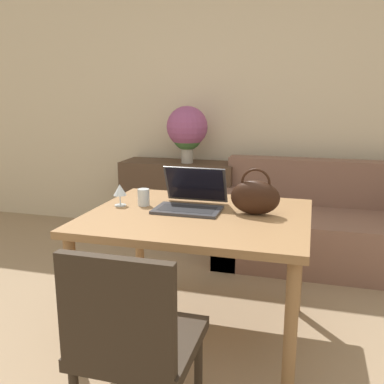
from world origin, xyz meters
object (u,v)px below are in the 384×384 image
object	(u,v)px
laptop	(191,197)
wine_glass	(120,191)
chair	(132,339)
flower_vase	(187,130)
handbag	(255,197)
drinking_glass	(144,197)
couch	(325,229)

from	to	relation	value
laptop	wine_glass	world-z (taller)	laptop
chair	flower_vase	distance (m)	2.66
wine_glass	handbag	distance (m)	0.79
drinking_glass	wine_glass	world-z (taller)	wine_glass
laptop	drinking_glass	world-z (taller)	laptop
flower_vase	laptop	bearing A→B (deg)	-72.70
drinking_glass	wine_glass	xyz separation A→B (m)	(-0.13, -0.05, 0.04)
wine_glass	handbag	xyz separation A→B (m)	(0.79, 0.03, 0.01)
laptop	drinking_glass	xyz separation A→B (m)	(-0.29, -0.02, -0.01)
wine_glass	laptop	bearing A→B (deg)	9.59
laptop	drinking_glass	size ratio (longest dim) A/B	3.75
laptop	handbag	bearing A→B (deg)	-6.19
couch	drinking_glass	bearing A→B (deg)	-129.66
drinking_glass	flower_vase	xyz separation A→B (m)	(-0.20, 1.57, 0.26)
wine_glass	chair	bearing A→B (deg)	-63.10
couch	flower_vase	xyz separation A→B (m)	(-1.28, 0.27, 0.77)
chair	couch	world-z (taller)	chair
chair	drinking_glass	world-z (taller)	chair
couch	laptop	bearing A→B (deg)	-121.87
wine_glass	drinking_glass	bearing A→B (deg)	19.30
drinking_glass	handbag	size ratio (longest dim) A/B	0.37
laptop	flower_vase	size ratio (longest dim) A/B	0.70
couch	handbag	bearing A→B (deg)	-107.82
laptop	drinking_glass	bearing A→B (deg)	-175.04
couch	wine_glass	world-z (taller)	wine_glass
laptop	drinking_glass	distance (m)	0.29
chair	laptop	bearing A→B (deg)	93.51
couch	laptop	world-z (taller)	laptop
drinking_glass	wine_glass	bearing A→B (deg)	-160.70
laptop	flower_vase	xyz separation A→B (m)	(-0.48, 1.55, 0.25)
laptop	couch	bearing A→B (deg)	58.13
handbag	chair	bearing A→B (deg)	-108.14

